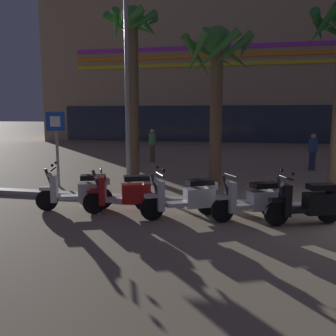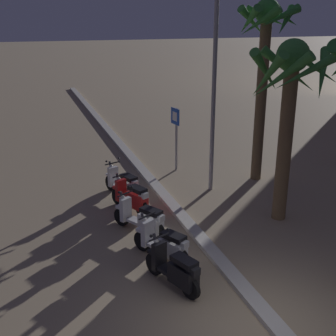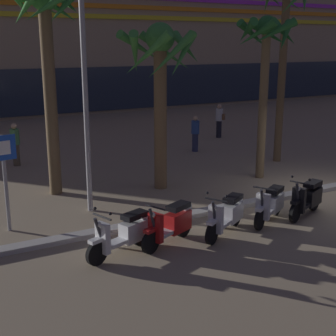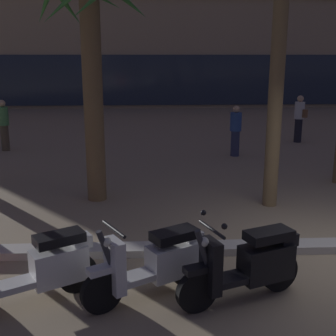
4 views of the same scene
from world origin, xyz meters
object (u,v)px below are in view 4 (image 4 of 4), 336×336
pedestrian_window_shopping (236,130)px  pedestrian_by_palm_tree (299,118)px  scooter_white_gap_after_mid (36,269)px  scooter_white_tail_end (156,263)px  scooter_black_mid_centre (250,264)px  palm_tree_mid_walkway (90,13)px  pedestrian_strolling_near_curb (4,124)px

pedestrian_window_shopping → pedestrian_by_palm_tree: bearing=38.0°
scooter_white_gap_after_mid → pedestrian_window_shopping: size_ratio=1.09×
scooter_white_tail_end → scooter_black_mid_centre: size_ratio=0.96×
scooter_white_tail_end → palm_tree_mid_walkway: palm_tree_mid_walkway is taller
scooter_white_gap_after_mid → scooter_white_tail_end: scooter_white_gap_after_mid is taller
scooter_white_tail_end → pedestrian_window_shopping: size_ratio=1.02×
scooter_white_tail_end → palm_tree_mid_walkway: bearing=106.5°
pedestrian_strolling_near_curb → pedestrian_by_palm_tree: bearing=5.4°
scooter_white_tail_end → pedestrian_strolling_near_curb: (-4.65, 9.03, 0.41)m
scooter_black_mid_centre → palm_tree_mid_walkway: bearing=119.7°
scooter_black_mid_centre → pedestrian_by_palm_tree: pedestrian_by_palm_tree is taller
pedestrian_window_shopping → pedestrian_strolling_near_curb: size_ratio=0.94×
pedestrian_by_palm_tree → scooter_black_mid_centre: bearing=-111.8°
scooter_black_mid_centre → pedestrian_by_palm_tree: 10.89m
scooter_black_mid_centre → pedestrian_window_shopping: bearing=80.1°
palm_tree_mid_walkway → pedestrian_by_palm_tree: size_ratio=3.11×
scooter_white_gap_after_mid → pedestrian_by_palm_tree: 12.11m
scooter_white_tail_end → palm_tree_mid_walkway: 5.27m
palm_tree_mid_walkway → pedestrian_by_palm_tree: bearing=43.5°
palm_tree_mid_walkway → pedestrian_by_palm_tree: palm_tree_mid_walkway is taller
scooter_black_mid_centre → palm_tree_mid_walkway: 5.72m
palm_tree_mid_walkway → pedestrian_window_shopping: (3.72, 3.98, -2.97)m
scooter_white_gap_after_mid → pedestrian_by_palm_tree: (6.67, 10.10, 0.41)m
pedestrian_window_shopping → scooter_white_tail_end: bearing=-108.0°
scooter_white_gap_after_mid → palm_tree_mid_walkway: 5.24m
pedestrian_window_shopping → pedestrian_strolling_near_curb: 7.29m
scooter_white_gap_after_mid → pedestrian_strolling_near_curb: 9.71m
palm_tree_mid_walkway → scooter_white_gap_after_mid: bearing=-94.3°
scooter_white_gap_after_mid → scooter_black_mid_centre: bearing=-0.1°
pedestrian_strolling_near_curb → scooter_black_mid_centre: bearing=-57.7°
scooter_white_tail_end → pedestrian_window_shopping: bearing=72.0°
scooter_white_gap_after_mid → scooter_black_mid_centre: size_ratio=1.01×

